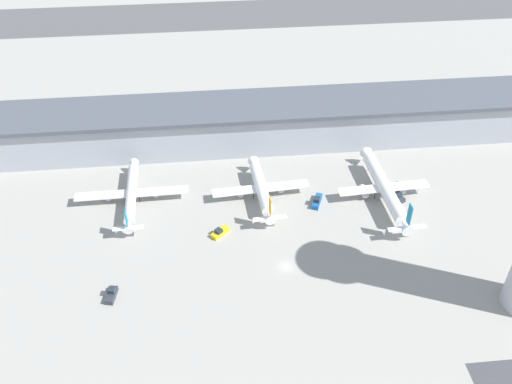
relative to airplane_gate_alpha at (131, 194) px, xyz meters
The scene contains 10 objects.
ground_plane 61.41m from the airplane_gate_alpha, 36.40° to the right, with size 1000.00×1000.00×0.00m, color #9E9B93.
terminal_building 59.91m from the airplane_gate_alpha, 34.29° to the left, with size 236.27×25.00×17.63m.
runway_strip 175.62m from the airplane_gate_alpha, 73.68° to the left, with size 354.40×44.00×0.01m, color #515154.
airplane_gate_alpha is the anchor object (origin of this frame).
airplane_gate_bravo 45.44m from the airplane_gate_alpha, ahead, with size 34.75×34.96×12.77m.
airplane_gate_charlie 88.87m from the airplane_gate_alpha, ahead, with size 33.00×45.13×14.31m.
service_truck_catering 35.80m from the airplane_gate_alpha, 33.28° to the right, with size 6.64×6.36×2.47m.
service_truck_fuel 93.67m from the airplane_gate_alpha, ahead, with size 5.26×7.56×2.64m.
service_truck_baggage 65.06m from the airplane_gate_alpha, ahead, with size 5.08×8.04×3.13m.
service_truck_water 43.50m from the airplane_gate_alpha, 94.25° to the right, with size 3.48×6.48×3.02m.
Camera 1 is at (-21.59, -121.56, 129.14)m, focal length 40.00 mm.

